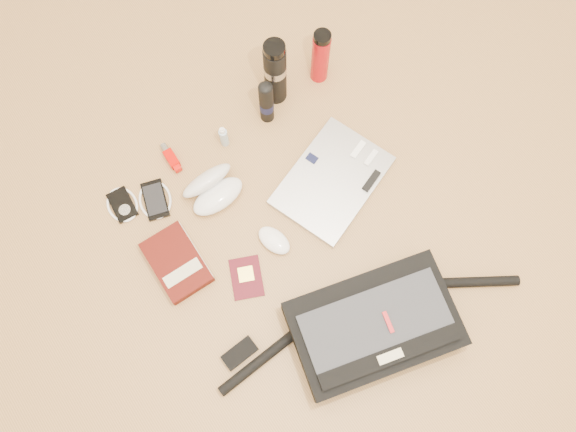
{
  "coord_description": "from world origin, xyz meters",
  "views": [
    {
      "loc": [
        -0.28,
        -0.32,
        1.68
      ],
      "look_at": [
        0.02,
        0.09,
        0.06
      ],
      "focal_mm": 35.0,
      "sensor_mm": 36.0,
      "label": 1
    }
  ],
  "objects_px": {
    "messenger_bag": "(372,326)",
    "book": "(177,262)",
    "thermos_black": "(275,72)",
    "laptop": "(333,180)",
    "thermos_red": "(320,57)"
  },
  "relations": [
    {
      "from": "book",
      "to": "thermos_black",
      "type": "xyz_separation_m",
      "value": [
        0.58,
        0.3,
        0.12
      ]
    },
    {
      "from": "messenger_bag",
      "to": "book",
      "type": "xyz_separation_m",
      "value": [
        -0.36,
        0.49,
        -0.04
      ]
    },
    {
      "from": "messenger_bag",
      "to": "thermos_black",
      "type": "bearing_deg",
      "value": 89.94
    },
    {
      "from": "thermos_red",
      "to": "laptop",
      "type": "bearing_deg",
      "value": -119.96
    },
    {
      "from": "messenger_bag",
      "to": "book",
      "type": "relative_size",
      "value": 4.16
    },
    {
      "from": "laptop",
      "to": "thermos_red",
      "type": "distance_m",
      "value": 0.4
    },
    {
      "from": "thermos_black",
      "to": "thermos_red",
      "type": "xyz_separation_m",
      "value": [
        0.16,
        -0.02,
        -0.03
      ]
    },
    {
      "from": "laptop",
      "to": "thermos_red",
      "type": "height_order",
      "value": "thermos_red"
    },
    {
      "from": "messenger_bag",
      "to": "laptop",
      "type": "height_order",
      "value": "messenger_bag"
    },
    {
      "from": "book",
      "to": "thermos_black",
      "type": "distance_m",
      "value": 0.66
    },
    {
      "from": "messenger_bag",
      "to": "thermos_red",
      "type": "xyz_separation_m",
      "value": [
        0.38,
        0.77,
        0.05
      ]
    },
    {
      "from": "laptop",
      "to": "thermos_black",
      "type": "relative_size",
      "value": 1.53
    },
    {
      "from": "messenger_bag",
      "to": "book",
      "type": "bearing_deg",
      "value": 141.37
    },
    {
      "from": "laptop",
      "to": "thermos_red",
      "type": "relative_size",
      "value": 1.88
    },
    {
      "from": "messenger_bag",
      "to": "thermos_black",
      "type": "xyz_separation_m",
      "value": [
        0.22,
        0.8,
        0.08
      ]
    }
  ]
}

